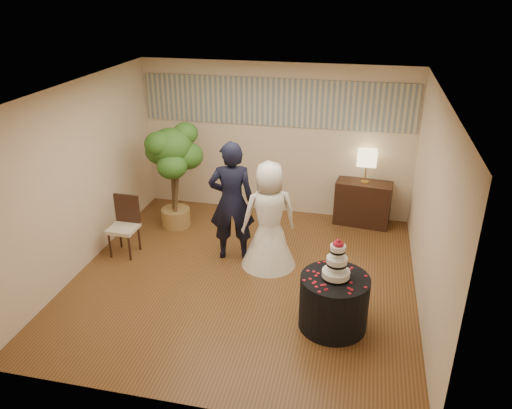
% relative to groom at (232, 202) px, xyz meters
% --- Properties ---
extents(floor, '(5.00, 5.00, 0.00)m').
position_rel_groom_xyz_m(floor, '(0.33, -0.60, -0.97)').
color(floor, brown).
rests_on(floor, ground).
extents(ceiling, '(5.00, 5.00, 0.00)m').
position_rel_groom_xyz_m(ceiling, '(0.33, -0.60, 1.83)').
color(ceiling, white).
rests_on(ceiling, wall_back).
extents(wall_back, '(5.00, 0.06, 2.80)m').
position_rel_groom_xyz_m(wall_back, '(0.33, 1.90, 0.43)').
color(wall_back, beige).
rests_on(wall_back, ground).
extents(wall_front, '(5.00, 0.06, 2.80)m').
position_rel_groom_xyz_m(wall_front, '(0.33, -3.10, 0.43)').
color(wall_front, beige).
rests_on(wall_front, ground).
extents(wall_left, '(0.06, 5.00, 2.80)m').
position_rel_groom_xyz_m(wall_left, '(-2.17, -0.60, 0.43)').
color(wall_left, beige).
rests_on(wall_left, ground).
extents(wall_right, '(0.06, 5.00, 2.80)m').
position_rel_groom_xyz_m(wall_right, '(2.83, -0.60, 0.43)').
color(wall_right, beige).
rests_on(wall_right, ground).
extents(mural_border, '(4.90, 0.02, 0.85)m').
position_rel_groom_xyz_m(mural_border, '(0.33, 1.88, 1.13)').
color(mural_border, '#9A9A8D').
rests_on(mural_border, wall_back).
extents(groom, '(0.79, 0.61, 1.93)m').
position_rel_groom_xyz_m(groom, '(0.00, 0.00, 0.00)').
color(groom, black).
rests_on(groom, floor).
extents(bride, '(1.12, 1.12, 1.69)m').
position_rel_groom_xyz_m(bride, '(0.61, -0.11, -0.12)').
color(bride, white).
rests_on(bride, floor).
extents(cake_table, '(1.05, 1.05, 0.72)m').
position_rel_groom_xyz_m(cake_table, '(1.71, -1.43, -0.61)').
color(cake_table, black).
rests_on(cake_table, floor).
extents(wedding_cake, '(0.35, 0.35, 0.55)m').
position_rel_groom_xyz_m(wedding_cake, '(1.71, -1.43, 0.03)').
color(wedding_cake, white).
rests_on(wedding_cake, cake_table).
extents(console, '(1.02, 0.54, 0.81)m').
position_rel_groom_xyz_m(console, '(1.99, 1.65, -0.56)').
color(console, black).
rests_on(console, floor).
extents(table_lamp, '(0.33, 0.33, 0.58)m').
position_rel_groom_xyz_m(table_lamp, '(1.99, 1.65, 0.13)').
color(table_lamp, beige).
rests_on(table_lamp, console).
extents(ficus_tree, '(1.00, 1.00, 1.92)m').
position_rel_groom_xyz_m(ficus_tree, '(-1.29, 0.84, -0.01)').
color(ficus_tree, '#31631F').
rests_on(ficus_tree, floor).
extents(side_chair, '(0.46, 0.48, 0.97)m').
position_rel_groom_xyz_m(side_chair, '(-1.73, -0.30, -0.48)').
color(side_chair, black).
rests_on(side_chair, floor).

